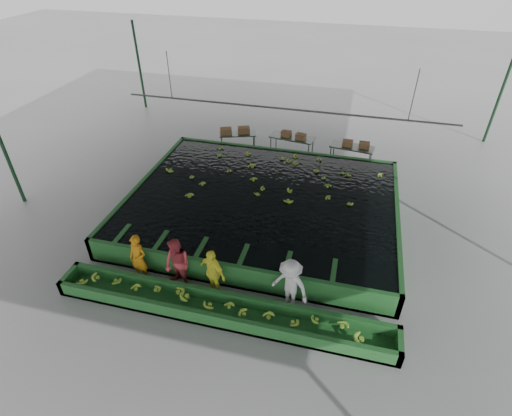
% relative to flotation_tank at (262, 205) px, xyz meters
% --- Properties ---
extents(ground, '(80.00, 80.00, 0.00)m').
position_rel_flotation_tank_xyz_m(ground, '(0.00, -1.50, -0.45)').
color(ground, gray).
rests_on(ground, ground).
extents(shed_roof, '(20.00, 22.00, 0.04)m').
position_rel_flotation_tank_xyz_m(shed_roof, '(0.00, -1.50, 4.55)').
color(shed_roof, gray).
rests_on(shed_roof, shed_posts).
extents(shed_posts, '(20.00, 22.00, 5.00)m').
position_rel_flotation_tank_xyz_m(shed_posts, '(0.00, -1.50, 2.05)').
color(shed_posts, '#173920').
rests_on(shed_posts, ground).
extents(flotation_tank, '(10.00, 8.00, 0.90)m').
position_rel_flotation_tank_xyz_m(flotation_tank, '(0.00, 0.00, 0.00)').
color(flotation_tank, '#205A25').
rests_on(flotation_tank, ground).
extents(tank_water, '(9.70, 7.70, 0.00)m').
position_rel_flotation_tank_xyz_m(tank_water, '(0.00, -0.00, 0.40)').
color(tank_water, black).
rests_on(tank_water, flotation_tank).
extents(sorting_trough, '(10.00, 1.00, 0.50)m').
position_rel_flotation_tank_xyz_m(sorting_trough, '(0.00, -5.10, -0.20)').
color(sorting_trough, '#205A25').
rests_on(sorting_trough, ground).
extents(cableway_rail, '(0.08, 0.08, 14.00)m').
position_rel_flotation_tank_xyz_m(cableway_rail, '(0.00, 3.50, 2.55)').
color(cableway_rail, '#59605B').
rests_on(cableway_rail, shed_roof).
extents(rail_hanger_left, '(0.04, 0.04, 2.00)m').
position_rel_flotation_tank_xyz_m(rail_hanger_left, '(-5.00, 3.50, 3.55)').
color(rail_hanger_left, '#59605B').
rests_on(rail_hanger_left, shed_roof).
extents(rail_hanger_right, '(0.04, 0.04, 2.00)m').
position_rel_flotation_tank_xyz_m(rail_hanger_right, '(5.00, 3.50, 3.55)').
color(rail_hanger_right, '#59605B').
rests_on(rail_hanger_right, shed_roof).
extents(worker_a, '(0.68, 0.52, 1.68)m').
position_rel_flotation_tank_xyz_m(worker_a, '(-2.91, -4.30, 0.39)').
color(worker_a, '#BD740F').
rests_on(worker_a, ground).
extents(worker_b, '(1.07, 0.97, 1.79)m').
position_rel_flotation_tank_xyz_m(worker_b, '(-1.60, -4.30, 0.45)').
color(worker_b, '#B0363E').
rests_on(worker_b, ground).
extents(worker_c, '(1.06, 0.78, 1.67)m').
position_rel_flotation_tank_xyz_m(worker_c, '(-0.50, -4.30, 0.39)').
color(worker_c, '#F6F437').
rests_on(worker_c, ground).
extents(worker_d, '(1.32, 1.04, 1.79)m').
position_rel_flotation_tank_xyz_m(worker_d, '(1.84, -4.30, 0.44)').
color(worker_d, silver).
rests_on(worker_d, ground).
extents(packing_table_left, '(1.94, 1.26, 0.82)m').
position_rel_flotation_tank_xyz_m(packing_table_left, '(-2.55, 5.25, -0.04)').
color(packing_table_left, '#59605B').
rests_on(packing_table_left, ground).
extents(packing_table_mid, '(2.22, 1.16, 0.96)m').
position_rel_flotation_tank_xyz_m(packing_table_mid, '(0.19, 5.24, 0.03)').
color(packing_table_mid, '#59605B').
rests_on(packing_table_mid, ground).
extents(packing_table_right, '(2.08, 1.08, 0.90)m').
position_rel_flotation_tank_xyz_m(packing_table_right, '(3.05, 5.03, 0.00)').
color(packing_table_right, '#59605B').
rests_on(packing_table_right, ground).
extents(box_stack_left, '(1.49, 0.92, 0.31)m').
position_rel_flotation_tank_xyz_m(box_stack_left, '(-2.66, 5.17, 0.37)').
color(box_stack_left, brown).
rests_on(box_stack_left, packing_table_left).
extents(box_stack_mid, '(1.24, 0.55, 0.26)m').
position_rel_flotation_tank_xyz_m(box_stack_mid, '(0.27, 5.15, 0.51)').
color(box_stack_mid, brown).
rests_on(box_stack_mid, packing_table_mid).
extents(box_stack_right, '(1.23, 0.34, 0.27)m').
position_rel_flotation_tank_xyz_m(box_stack_right, '(3.20, 5.02, 0.46)').
color(box_stack_right, brown).
rests_on(box_stack_right, packing_table_right).
extents(floating_bananas, '(8.77, 5.98, 0.12)m').
position_rel_flotation_tank_xyz_m(floating_bananas, '(0.00, 0.80, 0.40)').
color(floating_bananas, '#7AA52C').
rests_on(floating_bananas, tank_water).
extents(trough_bananas, '(8.86, 0.59, 0.12)m').
position_rel_flotation_tank_xyz_m(trough_bananas, '(0.00, -5.10, -0.05)').
color(trough_bananas, '#7AA52C').
rests_on(trough_bananas, sorting_trough).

